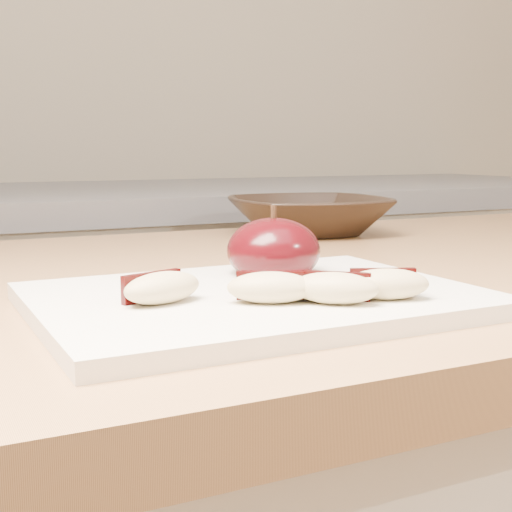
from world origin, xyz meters
name	(u,v)px	position (x,y,z in m)	size (l,w,h in m)	color
back_cabinet	(46,444)	(0.00, 1.20, 0.47)	(2.40, 0.62, 0.94)	silver
cutting_board	(256,300)	(0.01, 0.35, 0.91)	(0.30, 0.22, 0.01)	silver
apple_half	(273,251)	(0.06, 0.41, 0.93)	(0.10, 0.10, 0.06)	black
apple_wedge_a	(161,287)	(-0.06, 0.34, 0.92)	(0.06, 0.04, 0.02)	tan
apple_wedge_b	(271,287)	(0.01, 0.31, 0.92)	(0.06, 0.05, 0.02)	tan
apple_wedge_c	(335,288)	(0.04, 0.29, 0.92)	(0.06, 0.06, 0.02)	tan
apple_wedge_d	(386,284)	(0.08, 0.29, 0.92)	(0.06, 0.05, 0.02)	tan
bowl	(309,216)	(0.27, 0.71, 0.92)	(0.20, 0.20, 0.05)	black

